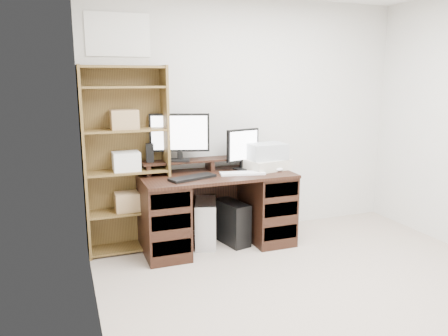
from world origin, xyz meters
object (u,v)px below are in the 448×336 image
printer (266,164)px  monitor_wide (180,135)px  desk (217,209)px  tower_black (232,222)px  monitor_small (243,148)px  bookshelf (126,159)px  tower_silver (206,223)px

printer → monitor_wide: bearing=156.2°
desk → tower_black: desk is taller
printer → tower_black: printer is taller
monitor_small → tower_black: size_ratio=0.90×
monitor_small → bookshelf: size_ratio=0.23×
tower_black → monitor_wide: bearing=146.9°
desk → monitor_wide: bearing=148.6°
tower_black → bookshelf: 1.25m
monitor_wide → printer: monitor_wide is taller
monitor_small → tower_black: (-0.16, -0.09, -0.76)m
monitor_small → printer: 0.30m
desk → tower_silver: 0.20m
tower_silver → tower_black: tower_silver is taller
desk → tower_black: size_ratio=3.21×
monitor_wide → tower_black: 1.05m
monitor_wide → desk: bearing=-14.1°
tower_silver → desk: bearing=-16.7°
printer → bookshelf: size_ratio=0.24×
monitor_wide → tower_silver: size_ratio=1.25×
desk → tower_silver: size_ratio=3.25×
monitor_wide → printer: bearing=6.1°
desk → tower_silver: desk is taller
monitor_wide → printer: 0.95m
monitor_wide → monitor_small: (0.64, -0.09, -0.15)m
monitor_small → tower_black: 0.78m
desk → monitor_wide: size_ratio=2.60×
monitor_small → desk: bearing=-176.3°
printer → bookshelf: (-1.41, 0.19, 0.11)m
tower_silver → monitor_small: bearing=24.0°
tower_silver → bookshelf: bearing=-171.9°
monitor_wide → bookshelf: (-0.53, 0.02, -0.21)m
printer → tower_silver: printer is taller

